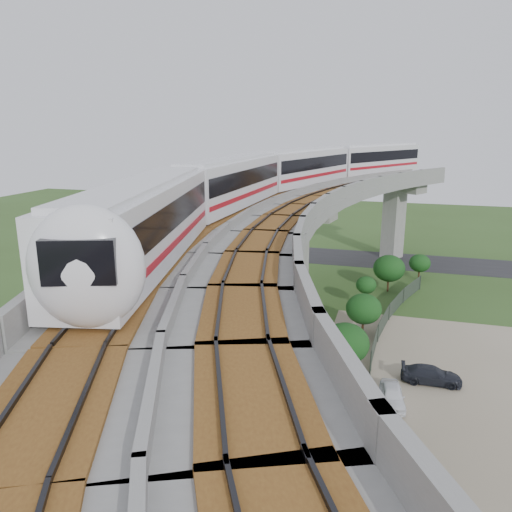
% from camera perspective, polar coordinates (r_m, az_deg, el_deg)
% --- Properties ---
extents(ground, '(160.00, 160.00, 0.00)m').
position_cam_1_polar(ground, '(37.01, -0.54, -11.36)').
color(ground, '#324E1F').
rests_on(ground, ground).
extents(dirt_lot, '(18.00, 26.00, 0.04)m').
position_cam_1_polar(dirt_lot, '(34.29, 22.27, -14.78)').
color(dirt_lot, gray).
rests_on(dirt_lot, ground).
extents(asphalt_road, '(60.00, 8.00, 0.03)m').
position_cam_1_polar(asphalt_road, '(64.65, 7.05, 0.06)').
color(asphalt_road, '#232326').
rests_on(asphalt_road, ground).
extents(viaduct, '(19.58, 73.98, 11.40)m').
position_cam_1_polar(viaduct, '(33.14, 5.81, 2.06)').
color(viaduct, '#99968E').
rests_on(viaduct, ground).
extents(metro_train, '(15.44, 60.61, 3.64)m').
position_cam_1_polar(metro_train, '(41.82, 4.30, 9.25)').
color(metro_train, silver).
rests_on(metro_train, ground).
extents(fence, '(3.87, 38.73, 1.50)m').
position_cam_1_polar(fence, '(35.44, 15.10, -11.81)').
color(fence, '#2D382D').
rests_on(fence, ground).
extents(tree_0, '(2.25, 2.25, 2.86)m').
position_cam_1_polar(tree_0, '(56.42, 18.21, -0.78)').
color(tree_0, '#382314').
rests_on(tree_0, ground).
extents(tree_1, '(3.13, 3.13, 3.76)m').
position_cam_1_polar(tree_1, '(51.53, 14.97, -1.37)').
color(tree_1, '#382314').
rests_on(tree_1, ground).
extents(tree_2, '(1.84, 1.84, 3.02)m').
position_cam_1_polar(tree_2, '(46.41, 12.47, -3.26)').
color(tree_2, '#382314').
rests_on(tree_2, ground).
extents(tree_3, '(2.81, 2.81, 3.47)m').
position_cam_1_polar(tree_3, '(40.37, 12.21, -5.92)').
color(tree_3, '#382314').
rests_on(tree_3, ground).
extents(tree_4, '(3.10, 3.10, 3.84)m').
position_cam_1_polar(tree_4, '(33.49, 10.19, -9.79)').
color(tree_4, '#382314').
rests_on(tree_4, ground).
extents(tree_5, '(2.83, 2.83, 3.48)m').
position_cam_1_polar(tree_5, '(29.51, 8.85, -13.81)').
color(tree_5, '#382314').
rests_on(tree_5, ground).
extents(tree_6, '(2.96, 2.96, 3.15)m').
position_cam_1_polar(tree_6, '(24.65, 9.16, -21.21)').
color(tree_6, '#382314').
rests_on(tree_6, ground).
extents(car_white, '(1.78, 3.51, 1.15)m').
position_cam_1_polar(car_white, '(32.05, 15.30, -15.10)').
color(car_white, white).
rests_on(car_white, dirt_lot).
extents(car_dark, '(3.86, 1.65, 1.11)m').
position_cam_1_polar(car_dark, '(35.13, 19.40, -12.69)').
color(car_dark, black).
rests_on(car_dark, dirt_lot).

